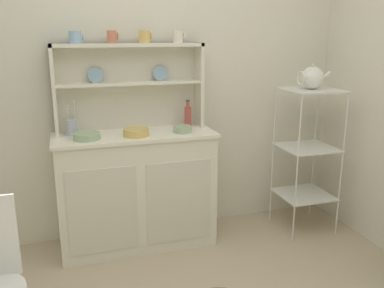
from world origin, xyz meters
name	(u,v)px	position (x,y,z in m)	size (l,w,h in m)	color
wall_back	(140,74)	(0.00, 1.62, 1.25)	(3.84, 0.05, 2.50)	silver
hutch_cabinet	(137,188)	(-0.10, 1.37, 0.44)	(1.14, 0.45, 0.86)	silver
hutch_shelf_unit	(129,79)	(-0.10, 1.53, 1.22)	(1.07, 0.18, 0.62)	silver
bakers_rack	(307,144)	(1.23, 1.23, 0.71)	(0.41, 0.39, 1.14)	silver
cup_sky_0	(75,37)	(-0.46, 1.49, 1.52)	(0.10, 0.08, 0.08)	#8EB2D1
cup_terracotta_1	(112,37)	(-0.22, 1.49, 1.52)	(0.08, 0.06, 0.09)	#C67556
cup_gold_2	(145,37)	(0.01, 1.49, 1.52)	(0.09, 0.08, 0.09)	#DBB760
cup_cream_3	(178,37)	(0.26, 1.49, 1.52)	(0.09, 0.07, 0.08)	silver
bowl_mixing_large	(87,136)	(-0.44, 1.29, 0.88)	(0.18, 0.18, 0.05)	#9EB78E
bowl_floral_medium	(136,132)	(-0.10, 1.29, 0.88)	(0.18, 0.18, 0.05)	#DBB760
bowl_cream_small	(182,129)	(0.23, 1.29, 0.88)	(0.13, 0.13, 0.05)	#9EB78E
jam_bottle	(188,116)	(0.32, 1.45, 0.94)	(0.05, 0.05, 0.21)	#B74C47
utensil_jar	(72,127)	(-0.53, 1.45, 0.92)	(0.08, 0.08, 0.24)	#B2B7C6
porcelain_teapot	(312,78)	(1.23, 1.23, 1.22)	(0.26, 0.17, 0.19)	white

